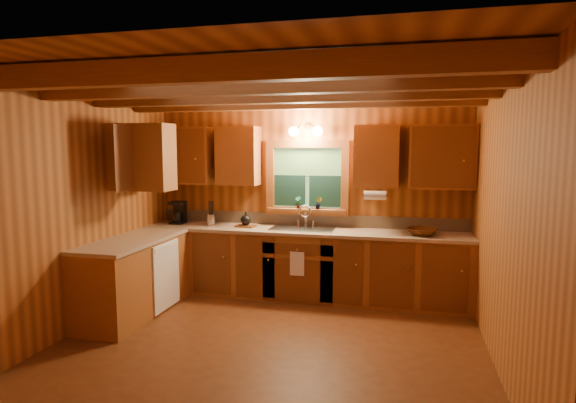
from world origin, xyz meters
The scene contains 20 objects.
room centered at (0.00, 0.00, 1.30)m, with size 4.20×4.20×4.20m.
ceiling_beams centered at (0.00, 0.00, 2.49)m, with size 4.20×2.54×0.18m.
base_cabinets centered at (-0.49, 1.28, 0.43)m, with size 4.20×2.22×0.86m.
countertop centered at (-0.48, 1.29, 0.88)m, with size 4.20×2.24×0.04m.
backsplash centered at (0.00, 1.89, 0.98)m, with size 4.20×0.02×0.16m, color tan.
dishwasher_panel centered at (-1.47, 0.68, 0.43)m, with size 0.02×0.60×0.80m, color white.
upper_cabinets centered at (-0.56, 1.42, 1.84)m, with size 4.19×1.77×0.78m.
window centered at (0.00, 1.87, 1.53)m, with size 1.12×0.08×1.00m.
window_sill centered at (0.00, 1.82, 1.12)m, with size 1.06×0.14×0.04m, color brown.
wall_sconce centered at (0.00, 1.75, 2.16)m, with size 0.45×0.21×0.17m.
paper_towel_roll centered at (0.92, 1.53, 1.37)m, with size 0.11×0.11×0.27m, color white.
dish_towel centered at (0.00, 1.26, 0.52)m, with size 0.18×0.01×0.30m, color white.
sink centered at (0.00, 1.60, 0.86)m, with size 0.82×0.48×0.43m.
coffee_maker centered at (-1.78, 1.65, 1.05)m, with size 0.17×0.22×0.31m.
utensil_crock centered at (-1.29, 1.63, 0.98)m, with size 0.12×0.12×0.33m.
cutting_board centered at (-0.78, 1.58, 0.91)m, with size 0.25×0.18×0.02m, color brown.
teakettle centered at (-0.78, 1.58, 0.99)m, with size 0.14×0.14×0.18m.
wicker_basket centered at (1.49, 1.52, 0.94)m, with size 0.36×0.36×0.09m, color #48230C.
potted_plant_left centered at (-0.11, 1.82, 1.22)m, with size 0.09×0.06×0.16m, color brown.
potted_plant_right centered at (0.17, 1.80, 1.22)m, with size 0.09×0.07×0.16m, color brown.
Camera 1 is at (1.27, -4.33, 1.96)m, focal length 29.54 mm.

